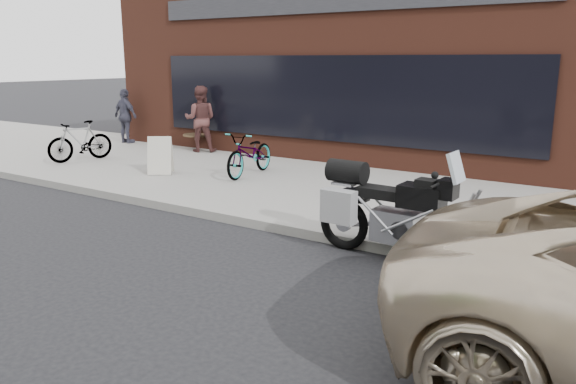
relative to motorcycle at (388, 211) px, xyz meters
The scene contains 10 objects.
ground 4.34m from the motorcycle, 115.35° to the right, with size 120.00×120.00×0.00m, color black.
near_sidewalk 3.67m from the motorcycle, 120.51° to the left, with size 44.00×6.00×0.15m, color gray.
storefront 10.92m from the motorcycle, 110.80° to the left, with size 14.00×10.07×4.50m.
motorcycle is the anchor object (origin of this frame).
bicycle_front 5.30m from the motorcycle, 146.97° to the left, with size 0.63×1.81×0.95m, color gray.
bicycle_rear 9.26m from the motorcycle, 167.47° to the left, with size 0.46×1.63×0.98m, color gray.
sandwich_sign 6.53m from the motorcycle, 162.48° to the left, with size 0.69×0.68×0.82m.
cafe_table 9.23m from the motorcycle, 147.93° to the left, with size 0.76×0.76×0.44m.
cafe_patron_left 8.87m from the motorcycle, 147.83° to the left, with size 0.86×0.67×1.77m, color #542F2D.
cafe_patron_right 11.49m from the motorcycle, 155.74° to the left, with size 0.94×0.39×1.61m, color #3E3D4E.
Camera 1 is at (4.64, -2.79, 2.61)m, focal length 35.00 mm.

